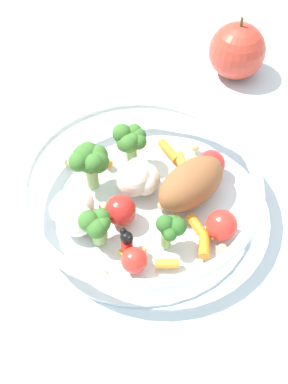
# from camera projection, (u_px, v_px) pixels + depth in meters

# --- Properties ---
(ground_plane) EXTENTS (2.40, 2.40, 0.00)m
(ground_plane) POSITION_uv_depth(u_px,v_px,m) (134.00, 196.00, 0.61)
(ground_plane) COLOR silver
(food_container) EXTENTS (0.25, 0.25, 0.06)m
(food_container) POSITION_uv_depth(u_px,v_px,m) (142.00, 190.00, 0.58)
(food_container) COLOR white
(food_container) RESTS_ON ground_plane
(loose_apple) EXTENTS (0.07, 0.07, 0.09)m
(loose_apple) POSITION_uv_depth(u_px,v_px,m) (237.00, 51.00, 0.71)
(loose_apple) COLOR #BC3828
(loose_apple) RESTS_ON ground_plane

